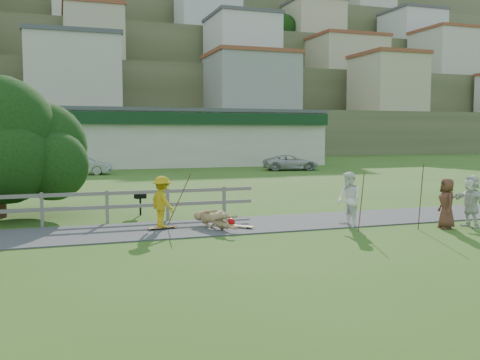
{
  "coord_description": "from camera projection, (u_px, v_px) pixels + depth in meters",
  "views": [
    {
      "loc": [
        -3.45,
        -14.48,
        2.95
      ],
      "look_at": [
        2.15,
        2.0,
        1.43
      ],
      "focal_mm": 40.0,
      "sensor_mm": 36.0,
      "label": 1
    }
  ],
  "objects": [
    {
      "name": "ground",
      "position": [
        191.0,
        239.0,
        15.02
      ],
      "size": [
        260.0,
        260.0,
        0.0
      ],
      "primitive_type": "plane",
      "color": "#355A19",
      "rests_on": "ground"
    },
    {
      "name": "path",
      "position": [
        179.0,
        229.0,
        16.43
      ],
      "size": [
        34.0,
        3.0,
        0.04
      ],
      "primitive_type": "cube",
      "color": "#363739",
      "rests_on": "ground"
    },
    {
      "name": "fence",
      "position": [
        21.0,
        205.0,
        16.59
      ],
      "size": [
        15.05,
        0.1,
        1.1
      ],
      "color": "slate",
      "rests_on": "ground"
    },
    {
      "name": "strip_mall",
      "position": [
        144.0,
        137.0,
        49.03
      ],
      "size": [
        32.5,
        10.75,
        5.1
      ],
      "color": "beige",
      "rests_on": "ground"
    },
    {
      "name": "hillside",
      "position": [
        76.0,
        72.0,
        99.88
      ],
      "size": [
        220.0,
        67.0,
        47.5
      ],
      "color": "#495431",
      "rests_on": "ground"
    },
    {
      "name": "skater_rider",
      "position": [
        162.0,
        205.0,
        16.22
      ],
      "size": [
        0.91,
        1.15,
        1.56
      ],
      "primitive_type": "imported",
      "rotation": [
        0.0,
        0.0,
        1.94
      ],
      "color": "gold",
      "rests_on": "ground"
    },
    {
      "name": "skater_fallen",
      "position": [
        216.0,
        219.0,
        16.34
      ],
      "size": [
        1.84,
        1.11,
        0.66
      ],
      "primitive_type": "imported",
      "rotation": [
        0.0,
        0.0,
        0.4
      ],
      "color": "tan",
      "rests_on": "ground"
    },
    {
      "name": "spectator_a",
      "position": [
        349.0,
        200.0,
        16.8
      ],
      "size": [
        0.68,
        0.86,
        1.75
      ],
      "primitive_type": "imported",
      "rotation": [
        0.0,
        0.0,
        4.74
      ],
      "color": "white",
      "rests_on": "ground"
    },
    {
      "name": "spectator_c",
      "position": [
        447.0,
        203.0,
        16.57
      ],
      "size": [
        0.71,
        0.88,
        1.57
      ],
      "primitive_type": "imported",
      "rotation": [
        0.0,
        0.0,
        4.41
      ],
      "color": "brown",
      "rests_on": "ground"
    },
    {
      "name": "spectator_d",
      "position": [
        471.0,
        201.0,
        16.8
      ],
      "size": [
        0.49,
        1.53,
        1.65
      ],
      "primitive_type": "imported",
      "rotation": [
        0.0,
        0.0,
        4.71
      ],
      "color": "silver",
      "rests_on": "ground"
    },
    {
      "name": "car_silver",
      "position": [
        83.0,
        166.0,
        38.3
      ],
      "size": [
        4.15,
        2.42,
        1.29
      ],
      "primitive_type": "imported",
      "rotation": [
        0.0,
        0.0,
        1.29
      ],
      "color": "#999DA1",
      "rests_on": "ground"
    },
    {
      "name": "car_white",
      "position": [
        291.0,
        163.0,
        42.79
      ],
      "size": [
        4.64,
        2.63,
        1.22
      ],
      "primitive_type": "imported",
      "rotation": [
        0.0,
        0.0,
        1.43
      ],
      "color": "#BABAB6",
      "rests_on": "ground"
    },
    {
      "name": "bbq",
      "position": [
        140.0,
        204.0,
        19.25
      ],
      "size": [
        0.43,
        0.37,
        0.81
      ],
      "primitive_type": null,
      "rotation": [
        0.0,
        0.0,
        0.26
      ],
      "color": "black",
      "rests_on": "ground"
    },
    {
      "name": "longboard_rider",
      "position": [
        163.0,
        229.0,
        16.28
      ],
      "size": [
        0.91,
        0.39,
        0.1
      ],
      "primitive_type": null,
      "rotation": [
        0.0,
        0.0,
        0.2
      ],
      "color": "#996032",
      "rests_on": "ground"
    },
    {
      "name": "longboard_fallen",
      "position": [
        241.0,
        227.0,
        16.53
      ],
      "size": [
        0.7,
        0.73,
        0.09
      ],
      "primitive_type": null,
      "rotation": [
        0.0,
        0.0,
        -0.83
      ],
      "color": "#996032",
      "rests_on": "ground"
    },
    {
      "name": "helmet",
      "position": [
        231.0,
        223.0,
        16.88
      ],
      "size": [
        0.28,
        0.28,
        0.28
      ],
      "primitive_type": "sphere",
      "color": "#B00809",
      "rests_on": "ground"
    },
    {
      "name": "pole_rider",
      "position": [
        179.0,
        198.0,
        16.78
      ],
      "size": [
        0.03,
        0.03,
        1.88
      ],
      "primitive_type": "cylinder",
      "color": "#532F21",
      "rests_on": "ground"
    },
    {
      "name": "pole_spec_left",
      "position": [
        361.0,
        202.0,
        16.02
      ],
      "size": [
        0.03,
        0.03,
        1.78
      ],
      "primitive_type": "cylinder",
      "color": "#532F21",
      "rests_on": "ground"
    },
    {
      "name": "pole_spec_right",
      "position": [
        421.0,
        197.0,
        16.38
      ],
      "size": [
        0.03,
        0.03,
        2.0
      ],
      "primitive_type": "cylinder",
      "color": "#532F21",
      "rests_on": "ground"
    }
  ]
}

